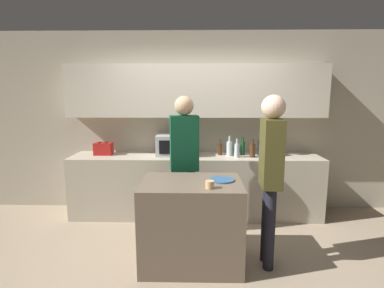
# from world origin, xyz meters

# --- Properties ---
(ground_plane) EXTENTS (14.00, 14.00, 0.00)m
(ground_plane) POSITION_xyz_m (0.00, 0.00, 0.00)
(ground_plane) COLOR gray
(back_wall) EXTENTS (6.40, 0.40, 2.70)m
(back_wall) POSITION_xyz_m (0.00, 1.66, 1.54)
(back_wall) COLOR #B2A893
(back_wall) RESTS_ON ground_plane
(back_counter) EXTENTS (3.60, 0.62, 0.90)m
(back_counter) POSITION_xyz_m (0.00, 1.39, 0.45)
(back_counter) COLOR #B7AD99
(back_counter) RESTS_ON ground_plane
(kitchen_island) EXTENTS (1.03, 0.72, 0.90)m
(kitchen_island) POSITION_xyz_m (-0.03, 0.10, 0.45)
(kitchen_island) COLOR brown
(kitchen_island) RESTS_ON ground_plane
(microwave) EXTENTS (0.52, 0.39, 0.30)m
(microwave) POSITION_xyz_m (-0.30, 1.43, 1.05)
(microwave) COLOR #B7BABC
(microwave) RESTS_ON back_counter
(toaster) EXTENTS (0.26, 0.16, 0.18)m
(toaster) POSITION_xyz_m (-1.36, 1.43, 0.99)
(toaster) COLOR #B21E19
(toaster) RESTS_ON back_counter
(potted_plant) EXTENTS (0.14, 0.14, 0.40)m
(potted_plant) POSITION_xyz_m (1.23, 1.43, 1.10)
(potted_plant) COLOR brown
(potted_plant) RESTS_ON back_counter
(bottle_0) EXTENTS (0.07, 0.07, 0.23)m
(bottle_0) POSITION_xyz_m (0.36, 1.46, 0.99)
(bottle_0) COLOR #472814
(bottle_0) RESTS_ON back_counter
(bottle_1) EXTENTS (0.08, 0.08, 0.29)m
(bottle_1) POSITION_xyz_m (0.49, 1.41, 1.01)
(bottle_1) COLOR silver
(bottle_1) RESTS_ON back_counter
(bottle_2) EXTENTS (0.07, 0.07, 0.27)m
(bottle_2) POSITION_xyz_m (0.58, 1.30, 1.00)
(bottle_2) COLOR silver
(bottle_2) RESTS_ON back_counter
(bottle_3) EXTENTS (0.07, 0.07, 0.27)m
(bottle_3) POSITION_xyz_m (0.69, 1.48, 1.00)
(bottle_3) COLOR #194723
(bottle_3) RESTS_ON back_counter
(bottle_4) EXTENTS (0.08, 0.08, 0.27)m
(bottle_4) POSITION_xyz_m (0.81, 1.31, 1.00)
(bottle_4) COLOR #472814
(bottle_4) RESTS_ON back_counter
(bottle_5) EXTENTS (0.08, 0.08, 0.32)m
(bottle_5) POSITION_xyz_m (0.94, 1.42, 1.02)
(bottle_5) COLOR black
(bottle_5) RESTS_ON back_counter
(bottle_6) EXTENTS (0.06, 0.06, 0.29)m
(bottle_6) POSITION_xyz_m (1.06, 1.36, 1.01)
(bottle_6) COLOR silver
(bottle_6) RESTS_ON back_counter
(plate_on_island) EXTENTS (0.26, 0.26, 0.01)m
(plate_on_island) POSITION_xyz_m (0.29, 0.15, 0.91)
(plate_on_island) COLOR #2D5684
(plate_on_island) RESTS_ON kitchen_island
(cup_0) EXTENTS (0.08, 0.08, 0.08)m
(cup_0) POSITION_xyz_m (0.15, -0.12, 0.94)
(cup_0) COLOR tan
(cup_0) RESTS_ON kitchen_island
(person_left) EXTENTS (0.37, 0.24, 1.76)m
(person_left) POSITION_xyz_m (-0.13, 0.73, 1.06)
(person_left) COLOR black
(person_left) RESTS_ON ground_plane
(person_center) EXTENTS (0.23, 0.35, 1.78)m
(person_center) POSITION_xyz_m (0.77, 0.07, 1.07)
(person_center) COLOR black
(person_center) RESTS_ON ground_plane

